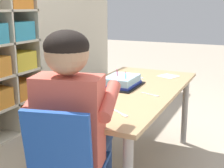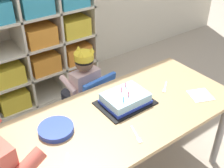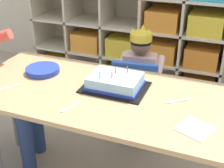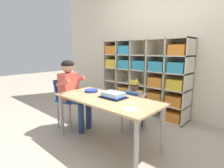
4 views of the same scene
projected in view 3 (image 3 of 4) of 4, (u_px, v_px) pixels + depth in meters
The scene contains 10 objects.
storage_cubby_shelf at pixel (132, 11), 2.76m from camera, with size 1.75×0.39×1.40m.
activity_table at pixel (101, 105), 1.64m from camera, with size 1.41×0.65×0.61m.
classroom_chair_blue at pixel (137, 95), 2.09m from camera, with size 0.33×0.35×0.64m.
child_with_crown at pixel (141, 70), 2.12m from camera, with size 0.31×0.31×0.80m.
birthday_cake_on_tray at pixel (115, 83), 1.63m from camera, with size 0.33×0.24×0.11m.
paper_plate_stack at pixel (43, 70), 1.81m from camera, with size 0.19×0.19×0.03m, color #233DA3.
paper_napkin_square at pixel (195, 129), 1.32m from camera, with size 0.13×0.13×0.00m, color white.
fork_near_cake_tray at pixel (70, 107), 1.47m from camera, with size 0.06×0.13×0.00m.
fork_by_napkin at pixel (176, 101), 1.52m from camera, with size 0.12×0.09×0.00m.
fork_beside_plate_stack at pixel (5, 89), 1.64m from camera, with size 0.09×0.13×0.00m.
Camera 3 is at (0.57, -1.29, 1.39)m, focal length 50.94 mm.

